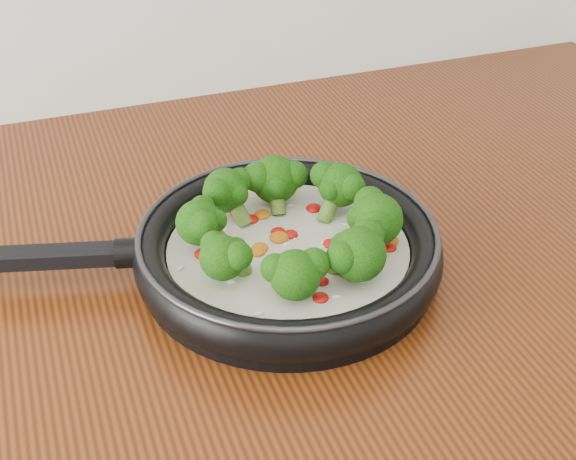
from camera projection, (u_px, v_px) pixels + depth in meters
name	position (u px, v px, depth m)	size (l,w,h in m)	color
skillet	(287.00, 245.00, 0.76)	(0.49, 0.37, 0.09)	black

